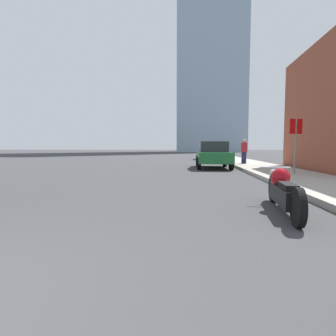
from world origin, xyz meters
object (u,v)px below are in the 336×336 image
Objects in this scene: parked_car_green at (213,155)px; pedestrian at (244,151)px; motorcycle at (283,191)px; parked_car_blue at (207,151)px; stop_sign at (296,136)px.

parked_car_green is 3.21m from pedestrian.
motorcycle is 10.78m from parked_car_green.
stop_sign is at bearing -84.33° from parked_car_blue.
pedestrian is at bearing 88.28° from motorcycle.
motorcycle is 13.19m from pedestrian.
parked_car_blue is 2.42× the size of pedestrian.
parked_car_blue is at bearing 87.81° from parked_car_green.
parked_car_blue is (0.29, 12.29, 0.04)m from parked_car_green.
stop_sign is at bearing -60.14° from parked_car_green.
pedestrian is (-0.64, 7.14, -0.66)m from stop_sign.
pedestrian is (2.24, 2.30, 0.19)m from parked_car_green.
motorcycle is 6.51m from stop_sign.
parked_car_green is at bearing 120.70° from stop_sign.
motorcycle is 0.59× the size of parked_car_green.
stop_sign reaches higher than parked_car_green.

